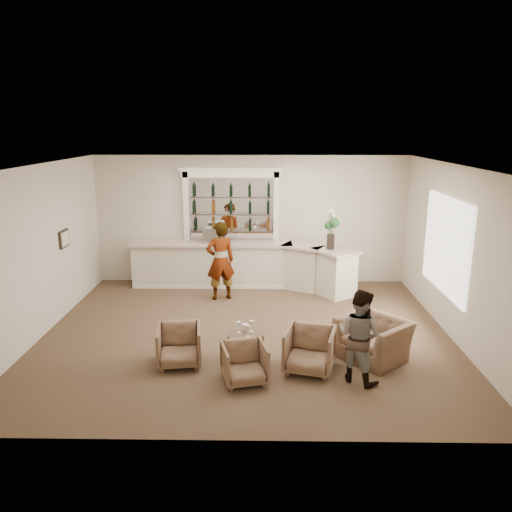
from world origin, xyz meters
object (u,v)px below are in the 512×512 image
Objects in this scene: armchair_far at (373,339)px; armchair_left at (179,345)px; espresso_machine at (213,235)px; bar_counter at (244,265)px; cocktail_table at (246,347)px; flower_vase at (331,227)px; armchair_right at (310,350)px; sommelier at (220,261)px; armchair_center at (244,363)px; guest at (359,336)px.

armchair_left is at bearing -126.77° from armchair_far.
armchair_far is 2.53× the size of espresso_machine.
bar_counter is 12.97× the size of espresso_machine.
bar_counter is 8.83× the size of cocktail_table.
flower_vase is (1.90, 3.62, 1.44)m from cocktail_table.
armchair_right is 5.11m from espresso_machine.
armchair_center is at bearing 80.30° from sommelier.
sommelier is 2.47× the size of armchair_left.
bar_counter reaches higher than armchair_far.
flower_vase is (2.88, -0.58, 0.35)m from espresso_machine.
armchair_center is 1.59× the size of espresso_machine.
armchair_center reaches higher than cocktail_table.
guest is 3.05m from armchair_left.
armchair_left is 0.78× the size of flower_vase.
armchair_far is at bearing -2.87° from armchair_left.
bar_counter reaches higher than cocktail_table.
armchair_left is 0.68× the size of armchair_far.
cocktail_table is 3.38m from sommelier.
bar_counter is 5.13× the size of armchair_far.
bar_counter is at bearing -28.21° from guest.
armchair_center is (0.72, -3.99, -0.62)m from sommelier.
armchair_far is at bearing -58.83° from bar_counter.
espresso_machine reaches higher than bar_counter.
espresso_machine is (-0.26, 0.98, 0.40)m from sommelier.
flower_vase reaches higher than armchair_far.
armchair_right is 0.73× the size of armchair_far.
sommelier is 1.09m from espresso_machine.
bar_counter is at bearing 6.51° from espresso_machine.
cocktail_table is 0.42× the size of guest.
armchair_center is 1.15m from armchair_right.
armchair_far is at bearing 113.67° from sommelier.
armchair_center is 4.97m from flower_vase.
armchair_far is at bearing 3.11° from cocktail_table.
guest reaches higher than espresso_machine.
bar_counter is 8.14× the size of armchair_center.
flower_vase reaches higher than armchair_left.
espresso_machine is at bearing -21.09° from guest.
flower_vase is (-0.34, 3.50, 1.32)m from armchair_far.
sommelier is 2.67× the size of armchair_center.
espresso_machine is at bearing 176.42° from bar_counter.
flower_vase reaches higher than bar_counter.
cocktail_table is 0.67× the size of flower_vase.
armchair_left is 5.04m from flower_vase.
flower_vase reaches higher than guest.
sommelier reaches higher than armchair_left.
armchair_center is 0.63× the size of armchair_far.
sommelier is (-0.71, 3.23, 0.69)m from cocktail_table.
cocktail_table is 2.25m from armchair_far.
cocktail_table is 1.16m from armchair_left.
espresso_machine reaches higher than armchair_far.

